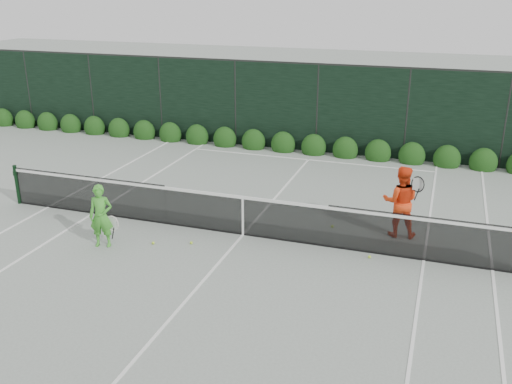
% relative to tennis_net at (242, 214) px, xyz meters
% --- Properties ---
extents(ground, '(80.00, 80.00, 0.00)m').
position_rel_tennis_net_xyz_m(ground, '(0.02, 0.00, -0.53)').
color(ground, gray).
rests_on(ground, ground).
extents(tennis_net, '(12.90, 0.10, 1.07)m').
position_rel_tennis_net_xyz_m(tennis_net, '(0.00, 0.00, 0.00)').
color(tennis_net, black).
rests_on(tennis_net, ground).
extents(player_woman, '(0.65, 0.48, 1.44)m').
position_rel_tennis_net_xyz_m(player_woman, '(-2.76, -1.55, 0.19)').
color(player_woman, green).
rests_on(player_woman, ground).
extents(player_man, '(0.95, 0.73, 1.70)m').
position_rel_tennis_net_xyz_m(player_man, '(3.47, 1.17, 0.32)').
color(player_man, '#F84014').
rests_on(player_man, ground).
extents(court_lines, '(11.03, 23.83, 0.01)m').
position_rel_tennis_net_xyz_m(court_lines, '(0.02, 0.00, -0.53)').
color(court_lines, white).
rests_on(court_lines, ground).
extents(windscreen_fence, '(32.00, 21.07, 3.06)m').
position_rel_tennis_net_xyz_m(windscreen_fence, '(0.02, -2.71, 0.98)').
color(windscreen_fence, black).
rests_on(windscreen_fence, ground).
extents(hedge_row, '(31.66, 0.65, 0.94)m').
position_rel_tennis_net_xyz_m(hedge_row, '(0.02, 7.15, -0.30)').
color(hedge_row, '#0E350E').
rests_on(hedge_row, ground).
extents(tennis_balls, '(4.82, 2.30, 0.07)m').
position_rel_tennis_net_xyz_m(tennis_balls, '(0.57, -0.29, -0.50)').
color(tennis_balls, '#B2DD31').
rests_on(tennis_balls, ground).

